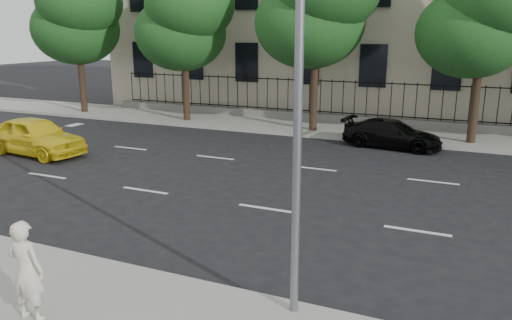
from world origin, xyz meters
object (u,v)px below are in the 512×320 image
(black_sedan, at_px, (392,134))
(woman_near, at_px, (26,271))
(street_light, at_px, (311,3))
(yellow_taxi, at_px, (36,136))

(black_sedan, bearing_deg, woman_near, 175.15)
(street_light, bearing_deg, black_sedan, 92.36)
(yellow_taxi, distance_m, woman_near, 12.88)
(yellow_taxi, relative_size, woman_near, 2.56)
(yellow_taxi, relative_size, black_sedan, 1.08)
(woman_near, bearing_deg, street_light, -152.43)
(black_sedan, distance_m, woman_near, 16.11)
(street_light, bearing_deg, yellow_taxi, 154.10)
(woman_near, bearing_deg, black_sedan, -107.21)
(street_light, bearing_deg, woman_near, -147.08)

